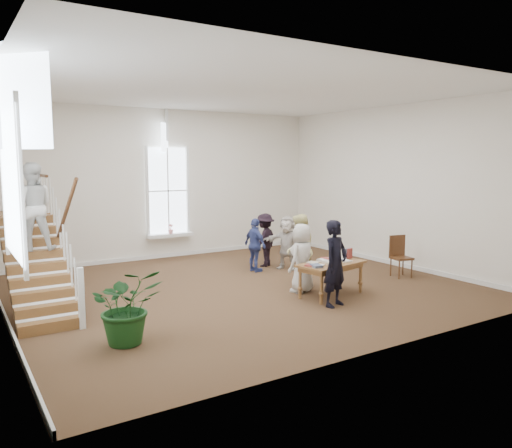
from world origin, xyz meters
TOP-DOWN VIEW (x-y plane):
  - ground at (0.00, 0.00)m, footprint 10.00×10.00m
  - room_shell at (-0.00, 4.39)m, footprint 10.49×10.00m
  - staircase at (-4.34, 0.75)m, footprint 1.10×4.10m
  - library_table at (1.30, -1.62)m, footprint 1.70×1.07m
  - police_officer at (0.86, -2.27)m, footprint 0.74×0.59m
  - elderly_woman at (0.96, -1.02)m, footprint 0.89×0.73m
  - person_yellow at (1.26, -0.52)m, footprint 1.05×1.04m
  - woman_cluster_a at (1.18, 1.31)m, footprint 0.42×0.87m
  - woman_cluster_b at (1.78, 1.76)m, footprint 1.11×0.96m
  - woman_cluster_c at (2.08, 1.11)m, footprint 1.15×1.36m
  - floor_plant at (-3.40, -2.09)m, footprint 1.23×1.09m
  - side_chair at (4.02, -1.13)m, footprint 0.55×0.55m

SIDE VIEW (x-z plane):
  - ground at x=0.00m, z-range 0.00..0.00m
  - room_shell at x=0.00m, z-range -4.60..5.40m
  - side_chair at x=4.02m, z-range 0.07..1.12m
  - floor_plant at x=-3.40m, z-range 0.00..1.25m
  - library_table at x=1.30m, z-range 0.26..1.06m
  - woman_cluster_a at x=1.18m, z-range 0.00..1.44m
  - woman_cluster_c at x=2.08m, z-range 0.00..1.47m
  - woman_cluster_b at x=1.78m, z-range 0.00..1.50m
  - elderly_woman at x=0.96m, z-range 0.00..1.56m
  - person_yellow at x=1.26m, z-range 0.00..1.71m
  - police_officer at x=0.86m, z-range 0.00..1.77m
  - staircase at x=-4.34m, z-range 0.16..3.08m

